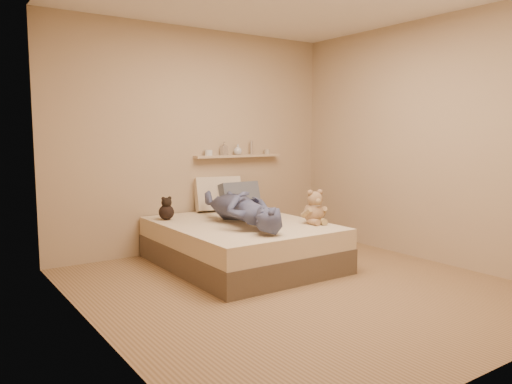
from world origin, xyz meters
TOP-DOWN VIEW (x-y plane):
  - room at (0.00, 0.00)m, footprint 3.80×3.80m
  - bed at (0.00, 0.93)m, footprint 1.50×1.90m
  - game_console at (-0.09, 0.34)m, footprint 0.17×0.08m
  - teddy_bear at (0.60, 0.45)m, footprint 0.29×0.29m
  - dark_plush at (-0.57, 1.53)m, footprint 0.17×0.17m
  - pillow_cream at (0.21, 1.76)m, footprint 0.60×0.39m
  - pillow_grey at (0.43, 1.62)m, footprint 0.50×0.23m
  - person at (-0.04, 0.83)m, footprint 0.79×1.53m
  - wall_shelf at (0.55, 1.84)m, footprint 1.20×0.12m
  - shelf_bottles at (0.47, 1.84)m, footprint 0.94×0.14m

SIDE VIEW (x-z plane):
  - bed at x=0.00m, z-range 0.00..0.45m
  - dark_plush at x=-0.57m, z-range 0.43..0.69m
  - game_console at x=-0.09m, z-range 0.57..0.62m
  - teddy_bear at x=0.60m, z-range 0.42..0.78m
  - pillow_grey at x=0.43m, z-range 0.44..0.80m
  - person at x=-0.04m, z-range 0.45..0.80m
  - pillow_cream at x=0.21m, z-range 0.44..0.86m
  - wall_shelf at x=0.55m, z-range 1.09..1.11m
  - shelf_bottles at x=0.47m, z-range 1.09..1.26m
  - room at x=0.00m, z-range -0.60..3.20m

